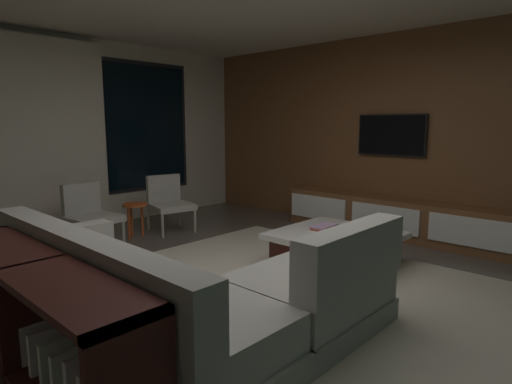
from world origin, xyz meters
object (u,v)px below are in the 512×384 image
(accent_chair_by_curtain, at_px, (89,212))
(media_console, at_px, (395,219))
(console_table_behind_couch, at_px, (36,318))
(book_stack_on_coffee_table, at_px, (325,227))
(side_stool, at_px, (135,210))
(accent_chair_near_window, at_px, (168,200))
(mounted_tv, at_px, (391,135))
(coffee_table, at_px, (335,248))
(sectional_couch, at_px, (181,297))

(accent_chair_by_curtain, distance_m, media_console, 3.92)
(console_table_behind_couch, bearing_deg, media_console, -0.36)
(book_stack_on_coffee_table, xyz_separation_m, side_stool, (-0.87, 2.40, -0.01))
(accent_chair_by_curtain, bearing_deg, accent_chair_near_window, -1.50)
(accent_chair_by_curtain, distance_m, side_stool, 0.61)
(mounted_tv, bearing_deg, console_table_behind_couch, -177.92)
(media_console, bearing_deg, coffee_table, -177.87)
(accent_chair_near_window, height_order, media_console, accent_chair_near_window)
(accent_chair_near_window, xyz_separation_m, side_stool, (-0.54, -0.01, -0.06))
(mounted_tv, bearing_deg, accent_chair_near_window, 130.91)
(coffee_table, distance_m, console_table_behind_couch, 2.99)
(coffee_table, height_order, book_stack_on_coffee_table, book_stack_on_coffee_table)
(book_stack_on_coffee_table, height_order, accent_chair_near_window, accent_chair_near_window)
(accent_chair_by_curtain, bearing_deg, media_console, -40.56)
(coffee_table, distance_m, accent_chair_near_window, 2.60)
(mounted_tv, bearing_deg, accent_chair_by_curtain, 143.35)
(book_stack_on_coffee_table, bearing_deg, side_stool, 110.03)
(accent_chair_near_window, height_order, accent_chair_by_curtain, same)
(accent_chair_by_curtain, height_order, side_stool, accent_chair_by_curtain)
(sectional_couch, height_order, book_stack_on_coffee_table, sectional_couch)
(sectional_couch, height_order, mounted_tv, mounted_tv)
(sectional_couch, height_order, side_stool, sectional_couch)
(accent_chair_near_window, distance_m, side_stool, 0.55)
(side_stool, bearing_deg, accent_chair_near_window, 0.81)
(sectional_couch, height_order, media_console, sectional_couch)
(coffee_table, relative_size, mounted_tv, 1.21)
(book_stack_on_coffee_table, bearing_deg, accent_chair_by_curtain, 121.28)
(media_console, relative_size, mounted_tv, 3.24)
(coffee_table, distance_m, side_stool, 2.71)
(media_console, height_order, mounted_tv, mounted_tv)
(accent_chair_by_curtain, height_order, media_console, accent_chair_by_curtain)
(accent_chair_by_curtain, relative_size, console_table_behind_couch, 0.37)
(coffee_table, xyz_separation_m, side_stool, (-0.84, 2.57, 0.19))
(coffee_table, bearing_deg, accent_chair_near_window, 96.51)
(sectional_couch, relative_size, book_stack_on_coffee_table, 8.52)
(media_console, bearing_deg, accent_chair_near_window, 125.99)
(accent_chair_by_curtain, distance_m, mounted_tv, 4.04)
(accent_chair_near_window, height_order, console_table_behind_couch, accent_chair_near_window)
(mounted_tv, xyz_separation_m, console_table_behind_couch, (-4.69, -0.17, -0.94))
(accent_chair_near_window, relative_size, console_table_behind_couch, 0.37)
(accent_chair_by_curtain, height_order, mounted_tv, mounted_tv)
(media_console, bearing_deg, accent_chair_by_curtain, 139.44)
(accent_chair_near_window, xyz_separation_m, mounted_tv, (2.01, -2.32, 0.92))
(media_console, bearing_deg, book_stack_on_coffee_table, 175.68)
(accent_chair_near_window, xyz_separation_m, media_console, (1.83, -2.52, -0.18))
(coffee_table, distance_m, book_stack_on_coffee_table, 0.26)
(sectional_couch, relative_size, side_stool, 5.43)
(accent_chair_near_window, bearing_deg, console_table_behind_couch, -137.15)
(accent_chair_by_curtain, relative_size, side_stool, 1.70)
(book_stack_on_coffee_table, xyz_separation_m, console_table_behind_couch, (-3.01, -0.08, 0.03))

